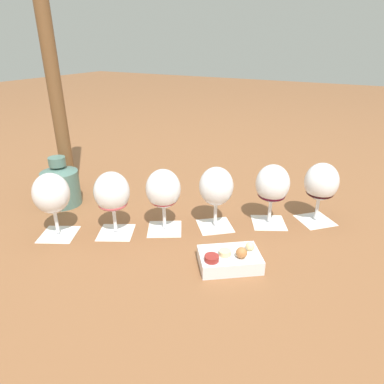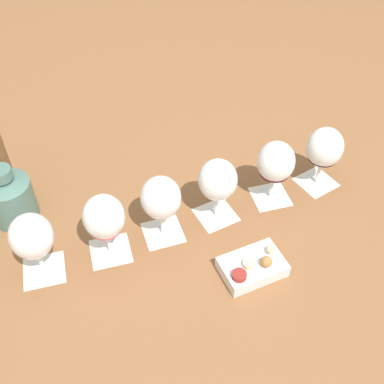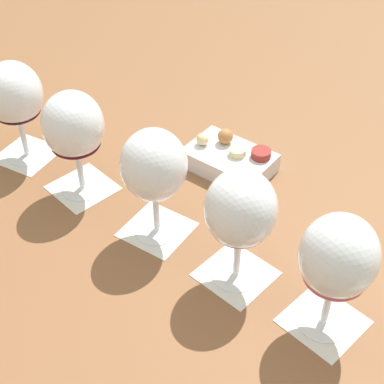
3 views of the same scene
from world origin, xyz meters
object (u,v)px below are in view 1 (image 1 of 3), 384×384
object	(u,v)px
wine_glass_1	(112,194)
snack_dish	(230,259)
wine_glass_0	(52,196)
umbrella_pole	(51,65)
ceramic_vase	(61,184)
wine_glass_3	(216,189)
wine_glass_4	(272,186)
wine_glass_2	(163,192)
wine_glass_5	(321,184)

from	to	relation	value
wine_glass_1	snack_dish	xyz separation A→B (m)	(0.35, 0.01, -0.10)
wine_glass_0	umbrella_pole	size ratio (longest dim) A/B	0.21
ceramic_vase	wine_glass_3	bearing A→B (deg)	11.70
umbrella_pole	ceramic_vase	bearing A→B (deg)	-54.68
wine_glass_3	umbrella_pole	bearing A→B (deg)	-178.62
wine_glass_4	ceramic_vase	distance (m)	0.68
wine_glass_1	wine_glass_3	size ratio (longest dim) A/B	1.00
wine_glass_1	ceramic_vase	world-z (taller)	wine_glass_1
wine_glass_1	wine_glass_4	distance (m)	0.46
wine_glass_3	wine_glass_4	distance (m)	0.17
wine_glass_2	wine_glass_4	size ratio (longest dim) A/B	1.00
ceramic_vase	wine_glass_4	bearing A→B (deg)	17.34
wine_glass_4	umbrella_pole	size ratio (longest dim) A/B	0.21
wine_glass_0	wine_glass_1	bearing A→B (deg)	32.34
wine_glass_4	wine_glass_5	world-z (taller)	same
wine_glass_3	wine_glass_4	size ratio (longest dim) A/B	1.00
wine_glass_1	umbrella_pole	size ratio (longest dim) A/B	0.21
wine_glass_4	snack_dish	size ratio (longest dim) A/B	1.04
snack_dish	umbrella_pole	world-z (taller)	umbrella_pole
wine_glass_1	ceramic_vase	distance (m)	0.29
wine_glass_3	snack_dish	world-z (taller)	wine_glass_3
wine_glass_1	umbrella_pole	distance (m)	0.49
wine_glass_2	wine_glass_4	distance (m)	0.31
wine_glass_3	wine_glass_2	bearing A→B (deg)	-144.64
wine_glass_1	wine_glass_4	world-z (taller)	same
wine_glass_5	ceramic_vase	bearing A→B (deg)	-159.72
wine_glass_1	wine_glass_5	xyz separation A→B (m)	(0.49, 0.35, -0.00)
wine_glass_5	umbrella_pole	world-z (taller)	umbrella_pole
wine_glass_4	wine_glass_2	bearing A→B (deg)	-144.56
wine_glass_0	snack_dish	xyz separation A→B (m)	(0.49, 0.10, -0.10)
wine_glass_3	wine_glass_4	xyz separation A→B (m)	(0.13, 0.10, 0.00)
wine_glass_5	snack_dish	bearing A→B (deg)	-112.78
wine_glass_0	wine_glass_4	distance (m)	0.62
wine_glass_5	ceramic_vase	xyz separation A→B (m)	(-0.77, -0.28, -0.05)
wine_glass_1	wine_glass_3	bearing A→B (deg)	36.00
wine_glass_2	snack_dish	world-z (taller)	wine_glass_2
wine_glass_3	wine_glass_4	bearing A→B (deg)	35.52
wine_glass_1	wine_glass_4	bearing A→B (deg)	35.83
wine_glass_2	snack_dish	xyz separation A→B (m)	(0.24, -0.07, -0.10)
wine_glass_5	snack_dish	world-z (taller)	wine_glass_5
wine_glass_3	wine_glass_1	bearing A→B (deg)	-144.00
ceramic_vase	umbrella_pole	size ratio (longest dim) A/B	0.19
ceramic_vase	snack_dish	bearing A→B (deg)	-4.89
wine_glass_5	wine_glass_1	bearing A→B (deg)	-144.60
wine_glass_4	umbrella_pole	xyz separation A→B (m)	(-0.71, -0.11, 0.31)
snack_dish	wine_glass_1	bearing A→B (deg)	-178.32
wine_glass_4	snack_dish	xyz separation A→B (m)	(-0.02, -0.26, -0.10)
wine_glass_1	umbrella_pole	world-z (taller)	umbrella_pole
wine_glass_5	umbrella_pole	xyz separation A→B (m)	(-0.84, -0.19, 0.31)
ceramic_vase	snack_dish	xyz separation A→B (m)	(0.63, -0.05, -0.05)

